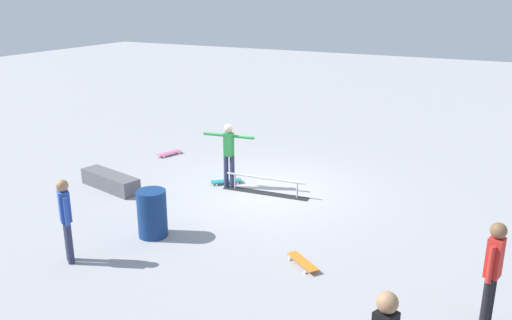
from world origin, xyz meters
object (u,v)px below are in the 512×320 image
at_px(skate_ledge, 110,181).
at_px(loose_skateboard_orange, 303,262).
at_px(skater_main, 229,151).
at_px(bystander_blue_shirt, 66,216).
at_px(bystander_red_shirt, 493,270).
at_px(trash_bin, 152,213).
at_px(skateboard_main, 226,181).
at_px(grind_rail, 265,186).
at_px(loose_skateboard_pink, 169,153).

bearing_deg(skate_ledge, loose_skateboard_orange, 166.09).
distance_m(skater_main, loose_skateboard_orange, 4.38).
bearing_deg(bystander_blue_shirt, loose_skateboard_orange, 59.72).
relative_size(bystander_red_shirt, trash_bin, 1.73).
distance_m(skate_ledge, loose_skateboard_orange, 5.95).
height_order(bystander_blue_shirt, loose_skateboard_orange, bystander_blue_shirt).
relative_size(skate_ledge, bystander_red_shirt, 1.07).
relative_size(skateboard_main, trash_bin, 0.75).
bearing_deg(grind_rail, trash_bin, 68.00).
xyz_separation_m(skateboard_main, trash_bin, (-0.22, 3.30, 0.41)).
bearing_deg(loose_skateboard_orange, grind_rail, 163.08).
bearing_deg(skater_main, skateboard_main, -50.31).
bearing_deg(loose_skateboard_pink, bystander_red_shirt, 80.59).
height_order(skater_main, trash_bin, skater_main).
bearing_deg(skateboard_main, skater_main, -85.10).
height_order(bystander_blue_shirt, trash_bin, bystander_blue_shirt).
distance_m(skater_main, bystander_blue_shirt, 4.74).
bearing_deg(trash_bin, loose_skateboard_orange, -175.60).
bearing_deg(loose_skateboard_orange, bystander_red_shirt, 26.90).
height_order(bystander_red_shirt, loose_skateboard_pink, bystander_red_shirt).
relative_size(skater_main, loose_skateboard_orange, 2.15).
xyz_separation_m(grind_rail, bystander_red_shirt, (-5.28, 3.41, 0.77)).
bearing_deg(loose_skateboard_pink, skate_ledge, 25.87).
height_order(skater_main, bystander_red_shirt, bystander_red_shirt).
height_order(skate_ledge, bystander_red_shirt, bystander_red_shirt).
bearing_deg(bystander_blue_shirt, skateboard_main, 119.09).
xyz_separation_m(grind_rail, skater_main, (1.00, 0.02, 0.77)).
distance_m(bystander_blue_shirt, bystander_red_shirt, 7.06).
distance_m(bystander_blue_shirt, trash_bin, 1.76).
height_order(grind_rail, loose_skateboard_orange, grind_rail).
bearing_deg(skater_main, loose_skateboard_orange, 130.18).
height_order(skate_ledge, trash_bin, trash_bin).
relative_size(skater_main, bystander_blue_shirt, 1.03).
xyz_separation_m(grind_rail, loose_skateboard_pink, (3.97, -1.52, -0.11)).
relative_size(skater_main, loose_skateboard_pink, 2.00).
relative_size(bystander_red_shirt, loose_skateboard_pink, 2.04).
distance_m(grind_rail, loose_skateboard_pink, 4.26).
relative_size(grind_rail, bystander_blue_shirt, 1.39).
bearing_deg(trash_bin, bystander_red_shirt, 177.61).
bearing_deg(skater_main, bystander_blue_shirt, 74.38).
xyz_separation_m(skater_main, loose_skateboard_orange, (-3.18, 2.88, -0.88)).
xyz_separation_m(skateboard_main, loose_skateboard_orange, (-3.38, 3.06, 0.00)).
height_order(grind_rail, trash_bin, trash_bin).
relative_size(skater_main, bystander_red_shirt, 0.98).
bearing_deg(skate_ledge, skateboard_main, -145.81).
distance_m(skateboard_main, loose_skateboard_pink, 3.10).
bearing_deg(loose_skateboard_orange, skater_main, 174.00).
height_order(skate_ledge, skateboard_main, skate_ledge).
bearing_deg(skate_ledge, trash_bin, 147.39).
xyz_separation_m(loose_skateboard_pink, trash_bin, (-3.00, 4.67, 0.41)).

